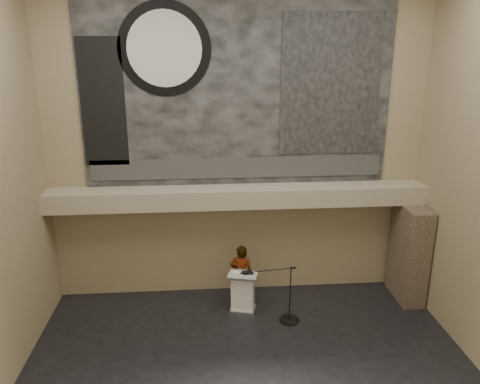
{
  "coord_description": "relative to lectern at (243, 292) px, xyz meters",
  "views": [
    {
      "loc": [
        -0.91,
        -8.16,
        6.82
      ],
      "look_at": [
        0.0,
        3.2,
        3.2
      ],
      "focal_mm": 35.0,
      "sensor_mm": 36.0,
      "label": 1
    }
  ],
  "objects": [
    {
      "name": "wall_front",
      "position": [
        -0.05,
        -6.8,
        3.7
      ],
      "size": [
        10.0,
        0.02,
        8.5
      ],
      "primitive_type": "cube",
      "color": "#91805C",
      "rests_on": "floor"
    },
    {
      "name": "speaker_person",
      "position": [
        -0.01,
        0.42,
        0.3
      ],
      "size": [
        0.69,
        0.52,
        1.7
      ],
      "primitive_type": "imported",
      "rotation": [
        0.0,
        0.0,
        2.94
      ],
      "color": "white",
      "rests_on": "floor"
    },
    {
      "name": "banner_building_print",
      "position": [
        2.35,
        1.13,
        5.25
      ],
      "size": [
        2.6,
        0.02,
        3.6
      ],
      "primitive_type": "cube",
      "color": "black",
      "rests_on": "banner"
    },
    {
      "name": "lectern",
      "position": [
        0.0,
        0.0,
        0.0
      ],
      "size": [
        0.85,
        0.69,
        1.14
      ],
      "rotation": [
        0.0,
        0.0,
        -0.25
      ],
      "color": "silver",
      "rests_on": "floor"
    },
    {
      "name": "banner_brick_print",
      "position": [
        -3.45,
        1.13,
        4.85
      ],
      "size": [
        1.1,
        0.02,
        3.2
      ],
      "primitive_type": "cube",
      "color": "black",
      "rests_on": "banner"
    },
    {
      "name": "wall_back",
      "position": [
        -0.05,
        1.2,
        3.7
      ],
      "size": [
        10.0,
        0.02,
        8.5
      ],
      "primitive_type": "cube",
      "color": "#91805C",
      "rests_on": "floor"
    },
    {
      "name": "banner_text_strip",
      "position": [
        -0.05,
        1.13,
        3.1
      ],
      "size": [
        7.76,
        0.02,
        0.55
      ],
      "primitive_type": "cube",
      "color": "#2F2F2F",
      "rests_on": "banner"
    },
    {
      "name": "papers",
      "position": [
        -0.16,
        0.01,
        0.55
      ],
      "size": [
        0.27,
        0.31,
        0.0
      ],
      "primitive_type": "cube",
      "rotation": [
        0.0,
        0.0,
        0.38
      ],
      "color": "white",
      "rests_on": "lectern"
    },
    {
      "name": "floor",
      "position": [
        -0.05,
        -2.8,
        -0.55
      ],
      "size": [
        10.0,
        10.0,
        0.0
      ],
      "primitive_type": "plane",
      "color": "black",
      "rests_on": "ground"
    },
    {
      "name": "stone_pier",
      "position": [
        4.6,
        0.35,
        0.8
      ],
      "size": [
        0.6,
        1.4,
        2.7
      ],
      "primitive_type": "cube",
      "color": "#433529",
      "rests_on": "floor"
    },
    {
      "name": "soffit",
      "position": [
        -0.05,
        0.8,
        2.4
      ],
      "size": [
        10.0,
        0.8,
        0.5
      ],
      "primitive_type": "cube",
      "color": "gray",
      "rests_on": "wall_back"
    },
    {
      "name": "binder",
      "position": [
        0.12,
        -0.03,
        0.56
      ],
      "size": [
        0.3,
        0.26,
        0.04
      ],
      "primitive_type": "cube",
      "rotation": [
        0.0,
        0.0,
        0.16
      ],
      "color": "black",
      "rests_on": "lectern"
    },
    {
      "name": "sprinkler_left",
      "position": [
        -1.65,
        0.75,
        2.12
      ],
      "size": [
        0.04,
        0.04,
        0.06
      ],
      "primitive_type": "cylinder",
      "color": "#B2893D",
      "rests_on": "soffit"
    },
    {
      "name": "banner_clock_rim",
      "position": [
        -1.85,
        1.13,
        6.15
      ],
      "size": [
        2.3,
        0.02,
        2.3
      ],
      "primitive_type": "cylinder",
      "rotation": [
        1.57,
        0.0,
        0.0
      ],
      "color": "black",
      "rests_on": "banner"
    },
    {
      "name": "banner",
      "position": [
        -0.05,
        1.17,
        5.15
      ],
      "size": [
        8.0,
        0.05,
        5.0
      ],
      "primitive_type": "cube",
      "color": "black",
      "rests_on": "wall_back"
    },
    {
      "name": "sprinkler_right",
      "position": [
        1.85,
        0.75,
        2.12
      ],
      "size": [
        0.04,
        0.04,
        0.06
      ],
      "primitive_type": "cylinder",
      "color": "#B2893D",
      "rests_on": "soffit"
    },
    {
      "name": "banner_clock_face",
      "position": [
        -1.85,
        1.11,
        6.15
      ],
      "size": [
        1.84,
        0.02,
        1.84
      ],
      "primitive_type": "cylinder",
      "rotation": [
        1.57,
        0.0,
        0.0
      ],
      "color": "silver",
      "rests_on": "banner"
    },
    {
      "name": "mic_stand",
      "position": [
        1.1,
        -0.6,
        -0.32
      ],
      "size": [
        1.53,
        0.52,
        1.54
      ],
      "rotation": [
        0.0,
        0.0,
        0.14
      ],
      "color": "black",
      "rests_on": "floor"
    }
  ]
}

